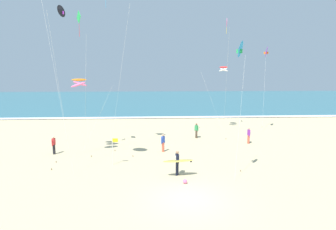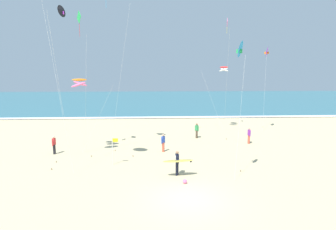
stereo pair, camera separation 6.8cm
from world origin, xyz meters
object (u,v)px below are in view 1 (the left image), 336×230
kite_delta_charcoal_high (62,12)px  bystander_red_top (54,145)px  kite_arc_scarlet_mid (223,69)px  kite_diamond_emerald_near (79,25)px  kite_diamond_rose_close (227,29)px  kite_delta_cobalt_extra (239,50)px  bystander_green_top (196,131)px  kite_delta_violet_low (266,52)px  lifeguard_flag (113,149)px  bystander_purple_top (249,135)px  kite_arc_amber_distant (79,83)px  beach_ball (185,181)px  bystander_blue_top (163,143)px  surfer_lead (178,161)px

kite_delta_charcoal_high → bystander_red_top: (-1.50, 0.67, -10.69)m
kite_arc_scarlet_mid → kite_delta_charcoal_high: 19.08m
bystander_red_top → kite_diamond_emerald_near: bearing=9.5°
kite_diamond_rose_close → bystander_red_top: size_ratio=8.24×
kite_arc_scarlet_mid → kite_delta_cobalt_extra: 16.83m
kite_delta_charcoal_high → bystander_green_top: kite_delta_charcoal_high is taller
kite_delta_violet_low → kite_diamond_rose_close: 5.19m
kite_delta_cobalt_extra → lifeguard_flag: bearing=155.9°
kite_delta_charcoal_high → bystander_purple_top: bearing=11.5°
kite_arc_scarlet_mid → kite_arc_amber_distant: bearing=-146.7°
bystander_green_top → beach_ball: 12.45m
kite_arc_scarlet_mid → bystander_blue_top: kite_arc_scarlet_mid is taller
kite_arc_amber_distant → beach_ball: bearing=-41.3°
kite_arc_scarlet_mid → kite_delta_cobalt_extra: bearing=-101.2°
bystander_green_top → bystander_red_top: 14.05m
kite_diamond_emerald_near → bystander_purple_top: (15.28, 2.21, -9.94)m
kite_delta_charcoal_high → bystander_blue_top: kite_delta_charcoal_high is taller
bystander_purple_top → beach_ball: size_ratio=5.68×
surfer_lead → bystander_green_top: (2.96, 10.84, -0.23)m
kite_diamond_rose_close → lifeguard_flag: kite_diamond_rose_close is taller
kite_arc_amber_distant → kite_delta_violet_low: bearing=22.4°
bystander_purple_top → bystander_red_top: size_ratio=1.00×
kite_arc_amber_distant → bystander_green_top: size_ratio=4.03×
kite_delta_violet_low → kite_arc_scarlet_mid: bearing=158.1°
kite_delta_cobalt_extra → beach_ball: (-3.22, -0.20, -8.10)m
kite_diamond_emerald_near → kite_diamond_rose_close: size_ratio=0.91×
kite_delta_cobalt_extra → bystander_red_top: size_ratio=5.53×
kite_delta_charcoal_high → kite_delta_cobalt_extra: size_ratio=1.37×
kite_delta_cobalt_extra → bystander_red_top: 16.93m
bystander_green_top → lifeguard_flag: bearing=-132.4°
kite_arc_amber_distant → kite_delta_cobalt_extra: kite_delta_cobalt_extra is taller
kite_arc_amber_distant → bystander_green_top: kite_arc_amber_distant is taller
kite_diamond_rose_close → kite_delta_cobalt_extra: kite_diamond_rose_close is taller
kite_diamond_emerald_near → kite_arc_amber_distant: size_ratio=1.86×
kite_diamond_rose_close → beach_ball: (-6.48, -15.81, -11.71)m
kite_diamond_rose_close → bystander_purple_top: (0.87, -6.25, -11.04)m
kite_diamond_rose_close → kite_arc_amber_distant: bearing=-149.2°
surfer_lead → bystander_red_top: 11.54m
kite_arc_scarlet_mid → kite_diamond_rose_close: (0.00, -0.89, 4.53)m
kite_diamond_emerald_near → lifeguard_flag: kite_diamond_emerald_near is taller
bystander_red_top → lifeguard_flag: bearing=-29.2°
kite_arc_amber_distant → bystander_red_top: (-2.33, -0.19, -5.25)m
kite_diamond_rose_close → bystander_blue_top: bearing=-131.3°
kite_arc_amber_distant → beach_ball: size_ratio=22.88×
kite_delta_charcoal_high → beach_ball: bearing=-35.0°
kite_diamond_rose_close → lifeguard_flag: size_ratio=6.24×
kite_arc_amber_distant → beach_ball: 12.30m
bystander_purple_top → bystander_green_top: same height
lifeguard_flag → bystander_blue_top: bearing=40.6°
surfer_lead → kite_delta_charcoal_high: 14.40m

